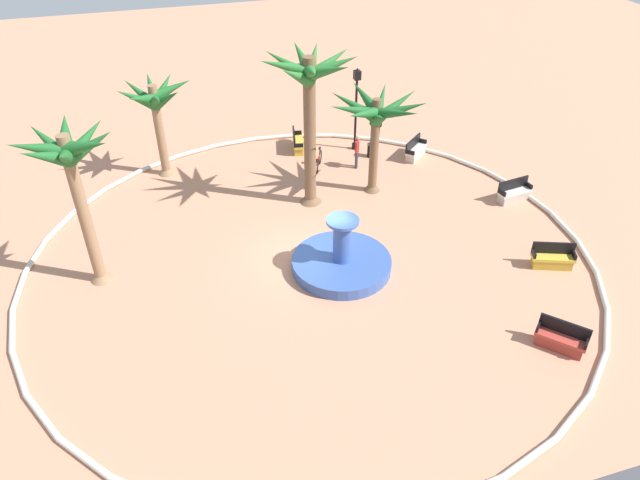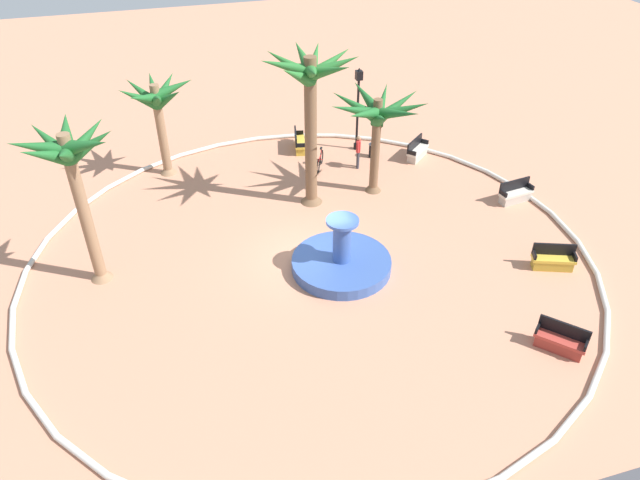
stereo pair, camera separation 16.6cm
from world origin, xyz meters
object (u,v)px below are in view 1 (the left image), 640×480
object	(u,v)px
person_cyclist_helmet	(357,150)
fountain	(342,262)
lamppost	(356,103)
trash_bin	(371,150)
bicycle_red_frame	(319,161)
bench_southeast	(415,151)
palm_tree_mid_plaza	(71,167)
bench_east	(561,340)
palm_tree_by_curb	(155,104)
palm_tree_far_side	(310,90)
bench_west	(298,144)
bench_north	(514,194)
palm_tree_near_fountain	(376,115)
bench_southwest	(552,259)

from	to	relation	value
person_cyclist_helmet	fountain	bearing A→B (deg)	66.25
lamppost	trash_bin	xyz separation A→B (m)	(-0.51, 1.07, -2.13)
bicycle_red_frame	bench_southeast	bearing A→B (deg)	176.13
palm_tree_mid_plaza	bench_east	world-z (taller)	palm_tree_mid_plaza
fountain	palm_tree_by_curb	xyz separation A→B (m)	(5.74, -9.49, 3.26)
bench_southeast	lamppost	size ratio (longest dim) A/B	0.36
palm_tree_far_side	lamppost	xyz separation A→B (m)	(-3.63, -4.36, -2.69)
trash_bin	palm_tree_by_curb	bearing A→B (deg)	-6.82
bicycle_red_frame	palm_tree_mid_plaza	bearing A→B (deg)	30.01
palm_tree_mid_plaza	palm_tree_by_curb	bearing A→B (deg)	-111.98
bench_southeast	bicycle_red_frame	bearing A→B (deg)	-3.87
palm_tree_by_curb	palm_tree_far_side	distance (m)	7.65
palm_tree_far_side	bench_west	bearing A→B (deg)	-98.60
fountain	bench_west	distance (m)	10.15
palm_tree_by_curb	bench_north	distance (m)	16.63
fountain	bench_north	world-z (taller)	fountain
trash_bin	bicycle_red_frame	world-z (taller)	bicycle_red_frame
palm_tree_mid_plaza	palm_tree_near_fountain	bearing A→B (deg)	-165.39
fountain	palm_tree_far_side	size ratio (longest dim) A/B	0.55
bicycle_red_frame	person_cyclist_helmet	bearing A→B (deg)	165.60
fountain	trash_bin	size ratio (longest dim) A/B	5.19
palm_tree_near_fountain	bicycle_red_frame	world-z (taller)	palm_tree_near_fountain
bench_west	lamppost	world-z (taller)	lamppost
bench_southeast	trash_bin	size ratio (longest dim) A/B	2.10
palm_tree_near_fountain	bench_southwest	bearing A→B (deg)	121.78
fountain	palm_tree_near_fountain	world-z (taller)	palm_tree_near_fountain
bench_north	bench_southwest	size ratio (longest dim) A/B	0.99
palm_tree_mid_plaza	person_cyclist_helmet	distance (m)	13.75
bench_west	bench_southwest	bearing A→B (deg)	118.63
bicycle_red_frame	palm_tree_far_side	bearing A→B (deg)	66.91
bench_southeast	palm_tree_near_fountain	bearing A→B (deg)	36.75
fountain	bench_north	distance (m)	9.31
palm_tree_mid_plaza	bench_southeast	world-z (taller)	palm_tree_mid_plaza
bench_north	bicycle_red_frame	world-z (taller)	bench_north
bench_west	palm_tree_mid_plaza	bearing A→B (deg)	39.74
bicycle_red_frame	person_cyclist_helmet	distance (m)	1.94
palm_tree_far_side	person_cyclist_helmet	distance (m)	5.77
palm_tree_near_fountain	palm_tree_mid_plaza	bearing A→B (deg)	14.61
trash_bin	palm_tree_near_fountain	bearing A→B (deg)	69.75
palm_tree_by_curb	bicycle_red_frame	size ratio (longest dim) A/B	3.00
palm_tree_mid_plaza	bench_southwest	xyz separation A→B (m)	(-16.50, 4.20, -4.39)
fountain	bench_southeast	world-z (taller)	fountain
palm_tree_far_side	bench_west	world-z (taller)	palm_tree_far_side
fountain	person_cyclist_helmet	xyz separation A→B (m)	(-3.27, -7.43, 0.63)
bench_north	trash_bin	distance (m)	7.43
bicycle_red_frame	person_cyclist_helmet	size ratio (longest dim) A/B	0.93
bench_north	lamppost	distance (m)	8.86
bench_east	trash_bin	distance (m)	14.31
fountain	bench_southwest	bearing A→B (deg)	163.98
bench_southwest	palm_tree_near_fountain	bearing A→B (deg)	-58.22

